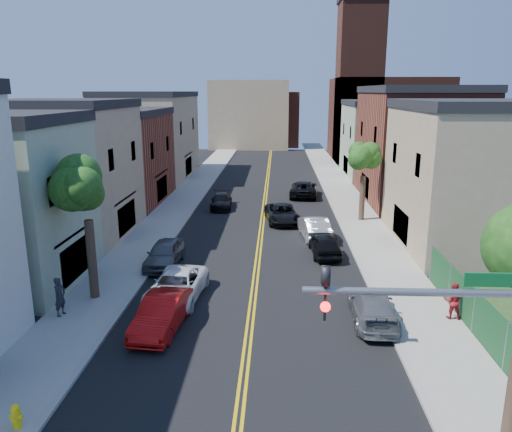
# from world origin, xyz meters

# --- Properties ---
(sidewalk_left) EXTENTS (3.20, 100.00, 0.15)m
(sidewalk_left) POSITION_xyz_m (-7.90, 40.00, 0.07)
(sidewalk_left) COLOR gray
(sidewalk_left) RESTS_ON ground
(sidewalk_right) EXTENTS (3.20, 100.00, 0.15)m
(sidewalk_right) POSITION_xyz_m (7.90, 40.00, 0.07)
(sidewalk_right) COLOR gray
(sidewalk_right) RESTS_ON ground
(curb_left) EXTENTS (0.30, 100.00, 0.15)m
(curb_left) POSITION_xyz_m (-6.15, 40.00, 0.07)
(curb_left) COLOR gray
(curb_left) RESTS_ON ground
(curb_right) EXTENTS (0.30, 100.00, 0.15)m
(curb_right) POSITION_xyz_m (6.15, 40.00, 0.07)
(curb_right) COLOR gray
(curb_right) RESTS_ON ground
(bldg_left_tan_near) EXTENTS (9.00, 10.00, 9.00)m
(bldg_left_tan_near) POSITION_xyz_m (-14.00, 25.00, 4.50)
(bldg_left_tan_near) COLOR #998466
(bldg_left_tan_near) RESTS_ON ground
(bldg_left_brick) EXTENTS (9.00, 12.00, 8.00)m
(bldg_left_brick) POSITION_xyz_m (-14.00, 36.00, 4.00)
(bldg_left_brick) COLOR brown
(bldg_left_brick) RESTS_ON ground
(bldg_left_tan_far) EXTENTS (9.00, 16.00, 9.50)m
(bldg_left_tan_far) POSITION_xyz_m (-14.00, 50.00, 4.75)
(bldg_left_tan_far) COLOR #998466
(bldg_left_tan_far) RESTS_ON ground
(bldg_right_tan) EXTENTS (9.00, 12.00, 9.00)m
(bldg_right_tan) POSITION_xyz_m (14.00, 24.00, 4.50)
(bldg_right_tan) COLOR #998466
(bldg_right_tan) RESTS_ON ground
(bldg_right_brick) EXTENTS (9.00, 14.00, 10.00)m
(bldg_right_brick) POSITION_xyz_m (14.00, 38.00, 5.00)
(bldg_right_brick) COLOR brown
(bldg_right_brick) RESTS_ON ground
(bldg_right_palegrn) EXTENTS (9.00, 12.00, 8.50)m
(bldg_right_palegrn) POSITION_xyz_m (14.00, 52.00, 4.25)
(bldg_right_palegrn) COLOR gray
(bldg_right_palegrn) RESTS_ON ground
(church) EXTENTS (16.20, 14.20, 22.60)m
(church) POSITION_xyz_m (16.33, 67.07, 7.24)
(church) COLOR #4C2319
(church) RESTS_ON ground
(backdrop_left) EXTENTS (14.00, 8.00, 12.00)m
(backdrop_left) POSITION_xyz_m (-4.00, 82.00, 6.00)
(backdrop_left) COLOR #998466
(backdrop_left) RESTS_ON ground
(backdrop_center) EXTENTS (10.00, 8.00, 10.00)m
(backdrop_center) POSITION_xyz_m (0.00, 86.00, 5.00)
(backdrop_center) COLOR brown
(backdrop_center) RESTS_ON ground
(fence_right) EXTENTS (0.04, 15.00, 1.90)m
(fence_right) POSITION_xyz_m (9.50, 9.50, 1.10)
(fence_right) COLOR #143F1E
(fence_right) RESTS_ON sidewalk_right
(tree_left_mid) EXTENTS (5.20, 5.20, 9.29)m
(tree_left_mid) POSITION_xyz_m (-7.88, 14.01, 6.58)
(tree_left_mid) COLOR #332419
(tree_left_mid) RESTS_ON sidewalk_left
(tree_right_far) EXTENTS (4.40, 4.40, 8.03)m
(tree_right_far) POSITION_xyz_m (7.92, 30.01, 5.76)
(tree_right_far) COLOR #332419
(tree_right_far) RESTS_ON sidewalk_right
(red_sedan) EXTENTS (2.02, 4.70, 1.51)m
(red_sedan) POSITION_xyz_m (-3.80, 10.97, 0.75)
(red_sedan) COLOR #B90D0C
(red_sedan) RESTS_ON ground
(white_pickup) EXTENTS (2.78, 5.31, 1.43)m
(white_pickup) POSITION_xyz_m (-3.80, 14.12, 0.71)
(white_pickup) COLOR white
(white_pickup) RESTS_ON ground
(grey_car_left) EXTENTS (1.94, 4.53, 1.52)m
(grey_car_left) POSITION_xyz_m (-5.50, 19.02, 0.76)
(grey_car_left) COLOR #4F5156
(grey_car_left) RESTS_ON ground
(black_car_left) EXTENTS (2.05, 4.54, 1.29)m
(black_car_left) POSITION_xyz_m (-3.80, 34.08, 0.65)
(black_car_left) COLOR black
(black_car_left) RESTS_ON ground
(grey_car_right) EXTENTS (2.03, 4.73, 1.36)m
(grey_car_right) POSITION_xyz_m (5.50, 12.11, 0.68)
(grey_car_right) COLOR slate
(grey_car_right) RESTS_ON ground
(black_car_right) EXTENTS (1.98, 4.37, 1.46)m
(black_car_right) POSITION_xyz_m (4.21, 21.37, 0.73)
(black_car_right) COLOR black
(black_car_right) RESTS_ON ground
(silver_car_right) EXTENTS (2.24, 4.94, 1.57)m
(silver_car_right) POSITION_xyz_m (3.80, 25.22, 0.79)
(silver_car_right) COLOR #A1A2A8
(silver_car_right) RESTS_ON ground
(dark_car_right_far) EXTENTS (3.06, 5.79, 1.55)m
(dark_car_right_far) POSITION_xyz_m (3.80, 39.44, 0.78)
(dark_car_right_far) COLOR black
(dark_car_right_far) RESTS_ON ground
(black_suv_lane) EXTENTS (2.99, 5.34, 1.41)m
(black_suv_lane) POSITION_xyz_m (1.54, 29.44, 0.71)
(black_suv_lane) COLOR black
(black_suv_lane) RESTS_ON ground
(pedestrian_left) EXTENTS (0.59, 0.75, 1.82)m
(pedestrian_left) POSITION_xyz_m (-8.67, 11.87, 1.06)
(pedestrian_left) COLOR #23232A
(pedestrian_left) RESTS_ON sidewalk_left
(pedestrian_right) EXTENTS (0.91, 0.76, 1.67)m
(pedestrian_right) POSITION_xyz_m (9.10, 12.36, 0.99)
(pedestrian_right) COLOR maroon
(pedestrian_right) RESTS_ON sidewalk_right
(fire_hydrant) EXTENTS (0.39, 0.39, 0.81)m
(fire_hydrant) POSITION_xyz_m (-6.70, 4.14, 0.57)
(fire_hydrant) COLOR yellow
(fire_hydrant) RESTS_ON sidewalk_left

